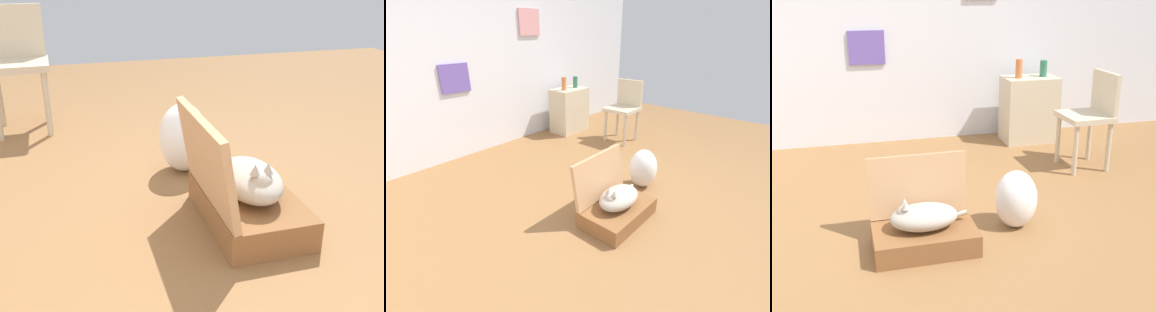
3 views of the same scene
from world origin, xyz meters
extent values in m
plane|color=olive|center=(0.00, 0.00, 0.00)|extent=(7.68, 7.68, 0.00)
cube|color=brown|center=(-0.28, -0.16, 0.07)|extent=(0.67, 0.42, 0.15)
cube|color=tan|center=(-0.28, 0.06, 0.36)|extent=(0.67, 0.11, 0.42)
ellipsoid|color=#B2A899|center=(-0.28, -0.16, 0.23)|extent=(0.44, 0.28, 0.16)
sphere|color=#B2A899|center=(-0.40, -0.16, 0.27)|extent=(0.11, 0.11, 0.11)
cone|color=#B2A899|center=(-0.40, -0.19, 0.34)|extent=(0.05, 0.05, 0.05)
cone|color=#B2A899|center=(-0.40, -0.13, 0.34)|extent=(0.05, 0.05, 0.05)
cylinder|color=#B2A899|center=(-0.08, -0.12, 0.19)|extent=(0.20, 0.03, 0.07)
ellipsoid|color=white|center=(0.41, -0.02, 0.21)|extent=(0.30, 0.29, 0.42)
cylinder|color=beige|center=(1.26, 0.77, 0.24)|extent=(0.04, 0.04, 0.47)
cylinder|color=beige|center=(1.59, 1.12, 0.24)|extent=(0.04, 0.04, 0.47)
cylinder|color=beige|center=(1.60, 0.77, 0.24)|extent=(0.04, 0.04, 0.47)
cube|color=beige|center=(1.43, 0.94, 0.50)|extent=(0.43, 0.44, 0.05)
cube|color=beige|center=(1.62, 0.95, 0.71)|extent=(0.05, 0.41, 0.38)
camera|label=1|loc=(-2.10, 0.65, 1.19)|focal=43.25mm
camera|label=2|loc=(-2.10, -1.29, 1.58)|focal=26.41mm
camera|label=3|loc=(-0.72, -2.88, 1.63)|focal=44.32mm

